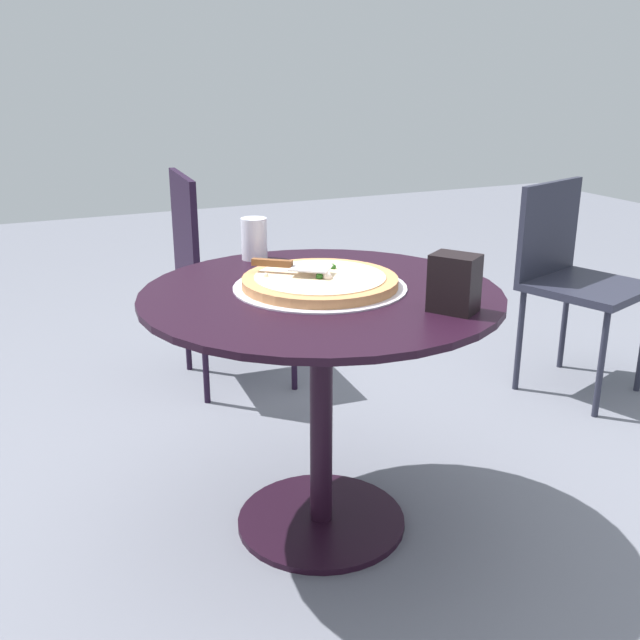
% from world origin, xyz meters
% --- Properties ---
extents(ground_plane, '(10.00, 10.00, 0.00)m').
position_xyz_m(ground_plane, '(0.00, 0.00, 0.00)').
color(ground_plane, slate).
extents(patio_table, '(0.93, 0.93, 0.69)m').
position_xyz_m(patio_table, '(0.00, 0.00, 0.52)').
color(patio_table, black).
rests_on(patio_table, ground).
extents(pizza_on_tray, '(0.45, 0.45, 0.05)m').
position_xyz_m(pizza_on_tray, '(-0.01, -0.03, 0.71)').
color(pizza_on_tray, silver).
rests_on(pizza_on_tray, patio_table).
extents(pizza_server, '(0.19, 0.17, 0.02)m').
position_xyz_m(pizza_server, '(0.05, -0.08, 0.75)').
color(pizza_server, silver).
rests_on(pizza_server, pizza_on_tray).
extents(drinking_cup, '(0.08, 0.08, 0.12)m').
position_xyz_m(drinking_cup, '(0.04, -0.39, 0.75)').
color(drinking_cup, white).
rests_on(drinking_cup, patio_table).
extents(napkin_dispenser, '(0.12, 0.13, 0.14)m').
position_xyz_m(napkin_dispenser, '(-0.21, 0.28, 0.76)').
color(napkin_dispenser, black).
rests_on(napkin_dispenser, patio_table).
extents(patio_chair_near, '(0.51, 0.51, 0.82)m').
position_xyz_m(patio_chair_near, '(-1.30, -0.48, 0.49)').
color(patio_chair_near, '#262736').
rests_on(patio_chair_near, ground).
extents(patio_chair_far, '(0.45, 0.45, 0.86)m').
position_xyz_m(patio_chair_far, '(-0.05, -1.09, 0.50)').
color(patio_chair_far, black).
rests_on(patio_chair_far, ground).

